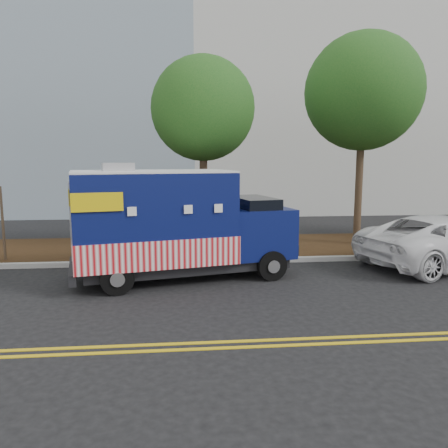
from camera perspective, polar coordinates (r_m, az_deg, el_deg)
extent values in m
plane|color=black|center=(12.23, -11.45, -6.88)|extent=(120.00, 120.00, 0.00)
cube|color=#9E9E99|center=(13.57, -10.85, -5.01)|extent=(120.00, 0.18, 0.15)
cube|color=black|center=(15.61, -10.15, -3.21)|extent=(120.00, 4.00, 0.15)
cube|color=gold|center=(8.06, -14.77, -15.22)|extent=(120.00, 0.10, 0.01)
cube|color=gold|center=(7.84, -15.07, -15.95)|extent=(120.00, 0.10, 0.01)
cylinder|color=#38281C|center=(14.68, -2.68, 3.74)|extent=(0.26, 0.26, 3.98)
sphere|color=#164E18|center=(14.72, -2.76, 14.82)|extent=(3.39, 3.39, 3.39)
cylinder|color=#38281C|center=(16.39, 17.19, 4.77)|extent=(0.26, 0.26, 4.50)
sphere|color=#164E18|center=(16.52, 17.71, 16.11)|extent=(4.03, 4.03, 4.03)
cube|color=#473828|center=(14.82, -26.90, -0.22)|extent=(0.06, 0.06, 2.40)
cube|color=black|center=(11.96, -4.99, -5.11)|extent=(5.62, 2.95, 0.27)
cube|color=#0B134D|center=(11.56, -9.23, 0.99)|extent=(4.40, 3.03, 2.29)
cube|color=#B70B14|center=(11.69, -9.13, -2.96)|extent=(4.45, 3.09, 0.72)
cube|color=white|center=(11.47, -9.37, 6.77)|extent=(4.40, 3.03, 0.06)
cube|color=#B7B7BA|center=(11.36, -13.70, 7.25)|extent=(0.91, 0.91, 0.21)
cube|color=#0B134D|center=(12.40, 4.02, -0.87)|extent=(2.13, 2.38, 1.34)
cube|color=black|center=(12.30, 3.84, 2.07)|extent=(1.34, 2.03, 0.62)
cube|color=black|center=(12.84, 7.63, -2.64)|extent=(0.50, 1.88, 0.29)
cube|color=black|center=(11.66, -19.14, -5.77)|extent=(0.64, 2.13, 0.27)
cube|color=#B7B7BA|center=(11.42, -19.32, 0.76)|extent=(0.42, 1.69, 1.82)
cube|color=#B7B7BA|center=(12.71, -8.77, 1.89)|extent=(1.69, 0.42, 1.05)
cube|color=yellow|center=(10.24, -16.23, 2.75)|extent=(1.12, 0.27, 0.43)
cube|color=yellow|center=(12.50, -16.63, 3.72)|extent=(1.12, 0.27, 0.43)
cylinder|color=black|center=(11.73, 6.22, -5.41)|extent=(0.84, 0.44, 0.80)
cylinder|color=black|center=(13.48, 2.79, -3.53)|extent=(0.84, 0.44, 0.80)
cylinder|color=black|center=(10.75, -13.80, -6.90)|extent=(0.84, 0.44, 0.80)
cylinder|color=black|center=(12.64, -14.51, -4.61)|extent=(0.84, 0.44, 0.80)
imported|color=white|center=(14.75, 27.13, -1.96)|extent=(6.05, 4.08, 1.54)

